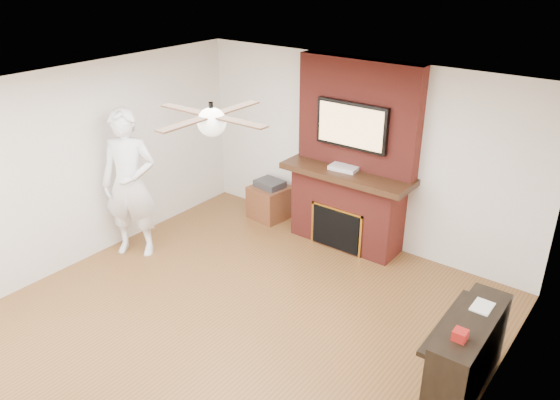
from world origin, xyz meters
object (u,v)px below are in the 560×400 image
Objects in this scene: person at (130,184)px; side_table at (270,200)px; fireplace at (351,175)px; piano at (466,353)px.

side_table is at bearing 37.46° from person.
person is 2.17m from side_table.
piano is (2.31, -1.82, -0.57)m from fireplace.
fireplace reaches higher than side_table.
piano is (4.41, 0.14, -0.56)m from person.
side_table is 0.49× the size of piano.
person is 4.44m from piano.
person is (-2.10, -1.96, -0.01)m from fireplace.
fireplace is 3.00m from piano.
side_table is (0.78, 1.90, -0.71)m from person.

